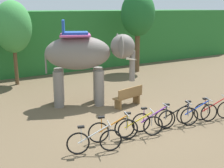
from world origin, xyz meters
name	(u,v)px	position (x,y,z in m)	size (l,w,h in m)	color
ground_plane	(128,121)	(0.00, 0.00, 0.00)	(80.00, 80.00, 0.00)	brown
foliage_hedge	(29,40)	(0.00, 12.74, 2.03)	(36.00, 6.00, 4.05)	#28702D
tree_left	(13,27)	(-2.16, 8.15, 3.24)	(2.05, 2.05, 4.68)	brown
tree_center_left	(138,14)	(5.87, 7.54, 3.85)	(2.25, 2.25, 5.38)	brown
elephant	(86,56)	(-0.34, 2.91, 2.20)	(4.17, 2.98, 3.78)	slate
bike_white	(94,141)	(-2.35, -1.63, 0.39)	(1.64, 0.69, 0.92)	black
bike_orange	(113,130)	(-1.43, -1.22, 0.39)	(1.65, 0.66, 0.92)	black
bike_yellow	(139,126)	(-0.50, -1.37, 0.39)	(1.62, 0.74, 0.92)	black
bike_purple	(154,120)	(0.28, -1.21, 0.39)	(1.67, 0.60, 0.92)	black
bike_black	(176,117)	(1.23, -1.35, 0.39)	(1.60, 0.76, 0.92)	black
bike_blue	(197,113)	(2.17, -1.47, 0.39)	(1.64, 0.70, 0.92)	black
bike_red	(214,110)	(3.00, -1.56, 0.39)	(1.63, 0.71, 0.92)	black
wooden_bench	(129,96)	(1.05, 1.51, 0.48)	(1.55, 0.73, 0.89)	brown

